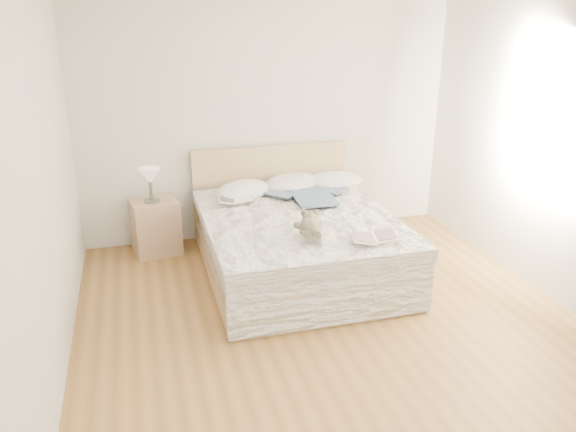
% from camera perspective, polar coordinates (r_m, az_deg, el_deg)
% --- Properties ---
extents(floor, '(4.00, 4.50, 0.00)m').
position_cam_1_polar(floor, '(4.50, 5.09, -11.86)').
color(floor, brown).
rests_on(floor, ground).
extents(wall_back, '(4.00, 0.02, 2.70)m').
position_cam_1_polar(wall_back, '(6.05, -2.01, 10.48)').
color(wall_back, beige).
rests_on(wall_back, ground).
extents(wall_left, '(0.02, 4.50, 2.70)m').
position_cam_1_polar(wall_left, '(3.75, -24.22, 2.33)').
color(wall_left, beige).
rests_on(wall_left, ground).
extents(window, '(0.02, 1.30, 1.10)m').
position_cam_1_polar(window, '(5.20, 25.61, 7.96)').
color(window, white).
rests_on(window, wall_right).
extents(bed, '(1.72, 2.14, 1.00)m').
position_cam_1_polar(bed, '(5.36, 0.78, -2.51)').
color(bed, tan).
rests_on(bed, floor).
extents(nightstand, '(0.51, 0.47, 0.56)m').
position_cam_1_polar(nightstand, '(5.93, -13.29, -1.04)').
color(nightstand, tan).
rests_on(nightstand, floor).
extents(table_lamp, '(0.27, 0.27, 0.35)m').
position_cam_1_polar(table_lamp, '(5.73, -13.86, 3.80)').
color(table_lamp, '#48433D').
rests_on(table_lamp, nightstand).
extents(pillow_left, '(0.75, 0.68, 0.18)m').
position_cam_1_polar(pillow_left, '(5.75, -4.57, 2.60)').
color(pillow_left, white).
rests_on(pillow_left, bed).
extents(pillow_middle, '(0.74, 0.61, 0.19)m').
position_cam_1_polar(pillow_middle, '(5.98, 0.48, 3.36)').
color(pillow_middle, white).
rests_on(pillow_middle, bed).
extents(pillow_right, '(0.64, 0.45, 0.19)m').
position_cam_1_polar(pillow_right, '(6.08, 4.66, 3.58)').
color(pillow_right, white).
rests_on(pillow_right, bed).
extents(blouse, '(0.63, 0.67, 0.02)m').
position_cam_1_polar(blouse, '(5.57, 2.57, 1.93)').
color(blouse, '#374D6B').
rests_on(blouse, bed).
extents(photo_book, '(0.38, 0.28, 0.03)m').
position_cam_1_polar(photo_book, '(5.52, -5.33, 1.67)').
color(photo_book, white).
rests_on(photo_book, bed).
extents(childrens_book, '(0.45, 0.35, 0.03)m').
position_cam_1_polar(childrens_book, '(4.65, 8.77, -2.16)').
color(childrens_book, '#F3EAC7').
rests_on(childrens_book, bed).
extents(teddy_bear, '(0.28, 0.35, 0.17)m').
position_cam_1_polar(teddy_bear, '(4.63, 2.25, -1.78)').
color(teddy_bear, '#635B4A').
rests_on(teddy_bear, bed).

